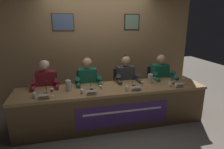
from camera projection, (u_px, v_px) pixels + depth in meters
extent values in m
plane|color=#70665B|center=(112.00, 122.00, 3.82)|extent=(12.00, 12.00, 0.00)
cube|color=#937047|center=(99.00, 47.00, 4.75)|extent=(4.73, 0.12, 2.60)
cube|color=#4C3319|center=(63.00, 22.00, 4.34)|extent=(0.49, 0.02, 0.39)
cube|color=slate|center=(63.00, 22.00, 4.33)|extent=(0.45, 0.01, 0.35)
cube|color=black|center=(132.00, 22.00, 4.71)|extent=(0.38, 0.02, 0.38)
cube|color=slate|center=(132.00, 22.00, 4.70)|extent=(0.34, 0.01, 0.34)
cube|color=olive|center=(112.00, 89.00, 3.63)|extent=(3.53, 0.78, 0.05)
cube|color=brown|center=(117.00, 115.00, 3.38)|extent=(3.47, 0.04, 0.68)
cube|color=brown|center=(16.00, 116.00, 3.34)|extent=(0.08, 0.70, 0.68)
cube|color=brown|center=(190.00, 98.00, 4.12)|extent=(0.08, 0.70, 0.68)
cube|color=#4C2D7A|center=(123.00, 115.00, 3.39)|extent=(1.67, 0.01, 0.41)
cube|color=white|center=(124.00, 111.00, 3.36)|extent=(1.42, 0.00, 0.04)
cylinder|color=black|center=(50.00, 117.00, 4.00)|extent=(0.44, 0.44, 0.02)
cylinder|color=black|center=(49.00, 107.00, 3.94)|extent=(0.05, 0.05, 0.41)
cube|color=#232328|center=(48.00, 97.00, 3.88)|extent=(0.44, 0.44, 0.03)
cube|color=#232328|center=(47.00, 83.00, 4.00)|extent=(0.40, 0.05, 0.44)
cylinder|color=black|center=(42.00, 115.00, 3.59)|extent=(0.10, 0.10, 0.47)
cylinder|color=black|center=(53.00, 114.00, 3.63)|extent=(0.10, 0.10, 0.47)
cylinder|color=black|center=(41.00, 98.00, 3.65)|extent=(0.13, 0.34, 0.13)
cylinder|color=black|center=(52.00, 97.00, 3.70)|extent=(0.13, 0.34, 0.13)
cube|color=maroon|center=(46.00, 83.00, 3.77)|extent=(0.36, 0.20, 0.48)
sphere|color=beige|center=(44.00, 64.00, 3.65)|extent=(0.19, 0.19, 0.19)
sphere|color=#331E0F|center=(44.00, 64.00, 3.66)|extent=(0.17, 0.17, 0.17)
cylinder|color=maroon|center=(34.00, 84.00, 3.62)|extent=(0.09, 0.30, 0.25)
cylinder|color=maroon|center=(57.00, 83.00, 3.72)|extent=(0.09, 0.30, 0.25)
cylinder|color=maroon|center=(33.00, 88.00, 3.48)|extent=(0.07, 0.24, 0.07)
cylinder|color=maroon|center=(57.00, 87.00, 3.57)|extent=(0.07, 0.24, 0.07)
cube|color=white|center=(44.00, 97.00, 3.06)|extent=(0.19, 0.03, 0.08)
cube|color=white|center=(44.00, 96.00, 3.10)|extent=(0.19, 0.03, 0.08)
cube|color=black|center=(44.00, 97.00, 3.06)|extent=(0.13, 0.01, 0.01)
cylinder|color=white|center=(52.00, 95.00, 3.23)|extent=(0.06, 0.06, 0.00)
cylinder|color=white|center=(52.00, 94.00, 3.22)|extent=(0.01, 0.01, 0.05)
cone|color=white|center=(52.00, 90.00, 3.20)|extent=(0.06, 0.06, 0.06)
cylinder|color=#B21E2D|center=(52.00, 91.00, 3.20)|extent=(0.04, 0.04, 0.04)
cylinder|color=silver|center=(34.00, 95.00, 3.13)|extent=(0.06, 0.06, 0.08)
cylinder|color=silver|center=(35.00, 96.00, 3.13)|extent=(0.05, 0.05, 0.05)
cylinder|color=black|center=(46.00, 94.00, 3.29)|extent=(0.06, 0.06, 0.02)
cylinder|color=black|center=(46.00, 87.00, 3.32)|extent=(0.01, 0.13, 0.18)
sphere|color=#2D2D2D|center=(46.00, 81.00, 3.35)|extent=(0.03, 0.03, 0.03)
cylinder|color=black|center=(89.00, 113.00, 4.18)|extent=(0.44, 0.44, 0.02)
cylinder|color=black|center=(88.00, 103.00, 4.12)|extent=(0.05, 0.05, 0.41)
cube|color=#232328|center=(88.00, 94.00, 4.06)|extent=(0.44, 0.44, 0.03)
cube|color=#232328|center=(86.00, 80.00, 4.19)|extent=(0.40, 0.05, 0.44)
cylinder|color=black|center=(85.00, 111.00, 3.77)|extent=(0.10, 0.10, 0.47)
cylinder|color=black|center=(95.00, 110.00, 3.82)|extent=(0.10, 0.10, 0.47)
cylinder|color=black|center=(84.00, 94.00, 3.84)|extent=(0.13, 0.34, 0.13)
cylinder|color=black|center=(94.00, 94.00, 3.88)|extent=(0.13, 0.34, 0.13)
cube|color=#196047|center=(88.00, 80.00, 3.95)|extent=(0.36, 0.20, 0.48)
sphere|color=tan|center=(87.00, 62.00, 3.83)|extent=(0.19, 0.19, 0.19)
sphere|color=#593819|center=(87.00, 61.00, 3.84)|extent=(0.17, 0.17, 0.17)
cylinder|color=#196047|center=(77.00, 81.00, 3.81)|extent=(0.09, 0.30, 0.25)
cylinder|color=#196047|center=(98.00, 80.00, 3.90)|extent=(0.09, 0.30, 0.25)
cylinder|color=#196047|center=(78.00, 85.00, 3.66)|extent=(0.07, 0.24, 0.07)
cylinder|color=#196047|center=(100.00, 83.00, 3.76)|extent=(0.07, 0.24, 0.07)
cube|color=white|center=(92.00, 93.00, 3.24)|extent=(0.18, 0.03, 0.08)
cube|color=white|center=(92.00, 92.00, 3.27)|extent=(0.18, 0.03, 0.08)
cube|color=black|center=(92.00, 93.00, 3.23)|extent=(0.13, 0.01, 0.01)
cylinder|color=white|center=(101.00, 92.00, 3.38)|extent=(0.06, 0.06, 0.00)
cylinder|color=white|center=(101.00, 91.00, 3.37)|extent=(0.01, 0.01, 0.05)
cone|color=white|center=(101.00, 87.00, 3.35)|extent=(0.06, 0.06, 0.06)
cylinder|color=orange|center=(101.00, 88.00, 3.35)|extent=(0.04, 0.04, 0.04)
cylinder|color=silver|center=(82.00, 92.00, 3.28)|extent=(0.06, 0.06, 0.08)
cylinder|color=silver|center=(82.00, 93.00, 3.29)|extent=(0.05, 0.05, 0.05)
cylinder|color=black|center=(92.00, 89.00, 3.49)|extent=(0.06, 0.06, 0.02)
cylinder|color=black|center=(91.00, 83.00, 3.52)|extent=(0.01, 0.13, 0.18)
sphere|color=#2D2D2D|center=(90.00, 77.00, 3.56)|extent=(0.03, 0.03, 0.03)
cylinder|color=black|center=(124.00, 109.00, 4.37)|extent=(0.44, 0.44, 0.02)
cylinder|color=black|center=(124.00, 100.00, 4.31)|extent=(0.05, 0.05, 0.41)
cube|color=#232328|center=(125.00, 90.00, 4.25)|extent=(0.44, 0.44, 0.03)
cube|color=#232328|center=(122.00, 78.00, 4.37)|extent=(0.40, 0.05, 0.44)
cylinder|color=black|center=(125.00, 107.00, 3.96)|extent=(0.10, 0.10, 0.47)
cylinder|color=black|center=(134.00, 106.00, 4.00)|extent=(0.10, 0.10, 0.47)
cylinder|color=black|center=(123.00, 91.00, 4.02)|extent=(0.13, 0.34, 0.13)
cylinder|color=black|center=(132.00, 90.00, 4.06)|extent=(0.13, 0.34, 0.13)
cube|color=#38383D|center=(125.00, 77.00, 4.14)|extent=(0.36, 0.20, 0.48)
sphere|color=tan|center=(126.00, 60.00, 4.02)|extent=(0.19, 0.19, 0.19)
sphere|color=black|center=(126.00, 60.00, 4.03)|extent=(0.17, 0.17, 0.17)
cylinder|color=#38383D|center=(117.00, 79.00, 3.99)|extent=(0.09, 0.30, 0.25)
cylinder|color=#38383D|center=(136.00, 77.00, 4.09)|extent=(0.09, 0.30, 0.25)
cylinder|color=#38383D|center=(119.00, 82.00, 3.85)|extent=(0.07, 0.24, 0.07)
cylinder|color=#38383D|center=(139.00, 80.00, 3.94)|extent=(0.07, 0.24, 0.07)
cube|color=white|center=(136.00, 89.00, 3.42)|extent=(0.19, 0.03, 0.08)
cube|color=white|center=(136.00, 88.00, 3.45)|extent=(0.19, 0.03, 0.08)
cube|color=black|center=(137.00, 89.00, 3.42)|extent=(0.13, 0.01, 0.01)
cylinder|color=white|center=(142.00, 88.00, 3.59)|extent=(0.06, 0.06, 0.00)
cylinder|color=white|center=(142.00, 86.00, 3.58)|extent=(0.01, 0.01, 0.05)
cone|color=white|center=(142.00, 83.00, 3.57)|extent=(0.06, 0.06, 0.06)
cylinder|color=orange|center=(142.00, 84.00, 3.57)|extent=(0.04, 0.04, 0.04)
cylinder|color=silver|center=(126.00, 88.00, 3.45)|extent=(0.06, 0.06, 0.08)
cylinder|color=silver|center=(126.00, 89.00, 3.45)|extent=(0.05, 0.05, 0.05)
cylinder|color=black|center=(134.00, 86.00, 3.68)|extent=(0.06, 0.06, 0.02)
cylinder|color=black|center=(133.00, 80.00, 3.71)|extent=(0.01, 0.13, 0.18)
sphere|color=#2D2D2D|center=(132.00, 74.00, 3.74)|extent=(0.03, 0.03, 0.03)
cylinder|color=black|center=(157.00, 105.00, 4.55)|extent=(0.44, 0.44, 0.02)
cylinder|color=black|center=(158.00, 96.00, 4.49)|extent=(0.05, 0.05, 0.41)
cube|color=#232328|center=(158.00, 87.00, 4.43)|extent=(0.44, 0.44, 0.03)
cube|color=#232328|center=(155.00, 75.00, 4.55)|extent=(0.40, 0.05, 0.44)
cylinder|color=black|center=(161.00, 103.00, 4.14)|extent=(0.10, 0.10, 0.47)
cylinder|color=black|center=(169.00, 102.00, 4.19)|extent=(0.10, 0.10, 0.47)
cylinder|color=black|center=(158.00, 88.00, 4.20)|extent=(0.13, 0.34, 0.13)
cylinder|color=black|center=(167.00, 87.00, 4.25)|extent=(0.13, 0.34, 0.13)
cube|color=#196047|center=(160.00, 75.00, 4.32)|extent=(0.36, 0.20, 0.48)
sphere|color=tan|center=(161.00, 59.00, 4.20)|extent=(0.19, 0.19, 0.19)
sphere|color=#593819|center=(161.00, 58.00, 4.21)|extent=(0.17, 0.17, 0.17)
cylinder|color=#196047|center=(153.00, 76.00, 4.17)|extent=(0.09, 0.30, 0.25)
cylinder|color=#196047|center=(171.00, 75.00, 4.27)|extent=(0.09, 0.30, 0.25)
cylinder|color=#196047|center=(156.00, 79.00, 4.03)|extent=(0.07, 0.24, 0.07)
cylinder|color=#196047|center=(174.00, 78.00, 4.13)|extent=(0.07, 0.24, 0.07)
cube|color=white|center=(180.00, 85.00, 3.61)|extent=(0.18, 0.03, 0.08)
cube|color=white|center=(179.00, 85.00, 3.64)|extent=(0.18, 0.03, 0.08)
cube|color=black|center=(180.00, 85.00, 3.61)|extent=(0.12, 0.01, 0.01)
cylinder|color=white|center=(183.00, 84.00, 3.81)|extent=(0.06, 0.06, 0.00)
cylinder|color=white|center=(183.00, 83.00, 3.80)|extent=(0.01, 0.01, 0.05)
cone|color=white|center=(183.00, 80.00, 3.79)|extent=(0.06, 0.06, 0.06)
cylinder|color=orange|center=(183.00, 80.00, 3.79)|extent=(0.04, 0.04, 0.04)
cylinder|color=silver|center=(170.00, 84.00, 3.67)|extent=(0.06, 0.06, 0.08)
cylinder|color=silver|center=(170.00, 85.00, 3.68)|extent=(0.05, 0.05, 0.05)
cylinder|color=black|center=(174.00, 84.00, 3.81)|extent=(0.06, 0.06, 0.02)
cylinder|color=black|center=(173.00, 78.00, 3.84)|extent=(0.01, 0.13, 0.18)
sphere|color=#2D2D2D|center=(171.00, 73.00, 3.87)|extent=(0.03, 0.03, 0.03)
cylinder|color=silver|center=(68.00, 86.00, 3.44)|extent=(0.10, 0.10, 0.18)
cylinder|color=silver|center=(68.00, 80.00, 3.42)|extent=(0.08, 0.09, 0.01)
sphere|color=silver|center=(68.00, 80.00, 3.41)|extent=(0.02, 0.02, 0.02)
torus|color=silver|center=(72.00, 85.00, 3.45)|extent=(0.07, 0.01, 0.07)
cylinder|color=silver|center=(150.00, 79.00, 3.84)|extent=(0.10, 0.10, 0.18)
cylinder|color=silver|center=(150.00, 74.00, 3.81)|extent=(0.08, 0.09, 0.01)
sphere|color=silver|center=(150.00, 74.00, 3.81)|extent=(0.02, 0.02, 0.02)
torus|color=silver|center=(153.00, 78.00, 3.85)|extent=(0.07, 0.01, 0.07)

